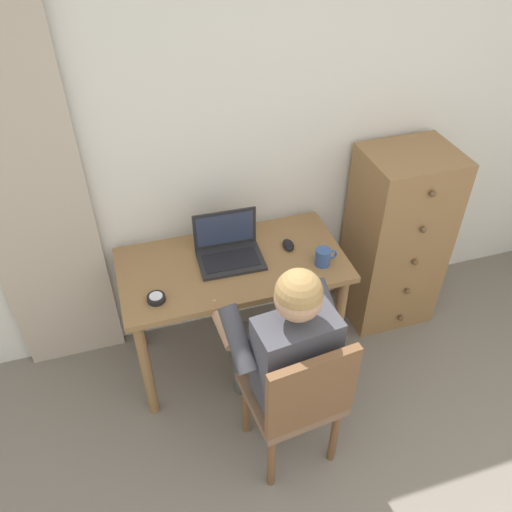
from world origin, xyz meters
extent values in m
cube|color=silver|center=(0.00, 2.20, 1.25)|extent=(4.80, 0.05, 2.50)
cube|color=#BCAD99|center=(-1.18, 2.13, 1.08)|extent=(0.55, 0.03, 2.15)
cube|color=olive|center=(-0.26, 1.82, 0.73)|extent=(1.20, 0.61, 0.03)
cylinder|color=olive|center=(-0.80, 1.57, 0.36)|extent=(0.06, 0.06, 0.71)
cylinder|color=olive|center=(0.28, 1.57, 0.36)|extent=(0.06, 0.06, 0.71)
cylinder|color=olive|center=(-0.80, 2.07, 0.36)|extent=(0.06, 0.06, 0.71)
cylinder|color=olive|center=(0.28, 2.07, 0.36)|extent=(0.06, 0.06, 0.71)
cube|color=olive|center=(0.80, 1.93, 0.58)|extent=(0.52, 0.42, 1.17)
sphere|color=brown|center=(0.80, 1.70, 0.12)|extent=(0.04, 0.04, 0.04)
sphere|color=brown|center=(0.80, 1.70, 0.35)|extent=(0.04, 0.04, 0.04)
sphere|color=brown|center=(0.80, 1.70, 0.58)|extent=(0.04, 0.04, 0.04)
sphere|color=brown|center=(0.80, 1.70, 0.82)|extent=(0.04, 0.04, 0.04)
sphere|color=brown|center=(0.80, 1.70, 1.05)|extent=(0.04, 0.04, 0.04)
cube|color=brown|center=(-0.16, 1.16, 0.44)|extent=(0.46, 0.44, 0.05)
cube|color=brown|center=(-0.14, 0.98, 0.67)|extent=(0.42, 0.08, 0.42)
cylinder|color=brown|center=(0.00, 1.34, 0.21)|extent=(0.04, 0.04, 0.41)
cylinder|color=brown|center=(-0.34, 1.30, 0.21)|extent=(0.04, 0.04, 0.41)
cylinder|color=brown|center=(0.03, 1.02, 0.21)|extent=(0.04, 0.04, 0.41)
cylinder|color=brown|center=(-0.31, 0.98, 0.21)|extent=(0.04, 0.04, 0.41)
cylinder|color=#4C4C4C|center=(-0.09, 1.39, 0.48)|extent=(0.18, 0.41, 0.14)
cylinder|color=#4C4C4C|center=(-0.27, 1.37, 0.48)|extent=(0.18, 0.41, 0.14)
cylinder|color=#4C4C4C|center=(-0.11, 1.59, 0.24)|extent=(0.11, 0.11, 0.48)
cylinder|color=#4C4C4C|center=(-0.29, 1.57, 0.24)|extent=(0.11, 0.11, 0.48)
cube|color=#3F3F47|center=(-0.15, 1.15, 0.71)|extent=(0.38, 0.24, 0.46)
cylinder|color=#3F3F47|center=(0.05, 1.30, 0.80)|extent=(0.12, 0.30, 0.25)
cylinder|color=#3F3F47|center=(-0.38, 1.26, 0.80)|extent=(0.12, 0.30, 0.25)
cylinder|color=tan|center=(0.03, 1.50, 0.69)|extent=(0.10, 0.27, 0.11)
cylinder|color=tan|center=(-0.40, 1.46, 0.69)|extent=(0.10, 0.27, 0.11)
sphere|color=tan|center=(-0.15, 1.16, 1.07)|extent=(0.20, 0.20, 0.20)
sphere|color=#9E7A47|center=(-0.15, 1.16, 1.10)|extent=(0.20, 0.20, 0.20)
cube|color=#232326|center=(-0.26, 1.83, 0.75)|extent=(0.35, 0.25, 0.02)
cube|color=black|center=(-0.26, 1.82, 0.77)|extent=(0.29, 0.16, 0.00)
cube|color=#232326|center=(-0.26, 1.96, 0.87)|extent=(0.34, 0.02, 0.22)
cube|color=#2D3851|center=(-0.26, 1.95, 0.87)|extent=(0.31, 0.01, 0.18)
ellipsoid|color=black|center=(0.07, 1.86, 0.76)|extent=(0.07, 0.10, 0.03)
cylinder|color=black|center=(-0.68, 1.66, 0.76)|extent=(0.09, 0.09, 0.03)
cylinder|color=silver|center=(-0.68, 1.66, 0.78)|extent=(0.06, 0.06, 0.00)
cylinder|color=#33518C|center=(0.19, 1.67, 0.79)|extent=(0.08, 0.08, 0.09)
torus|color=#33518C|center=(0.24, 1.67, 0.80)|extent=(0.06, 0.01, 0.06)
camera|label=1|loc=(-0.75, -0.22, 2.53)|focal=36.61mm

